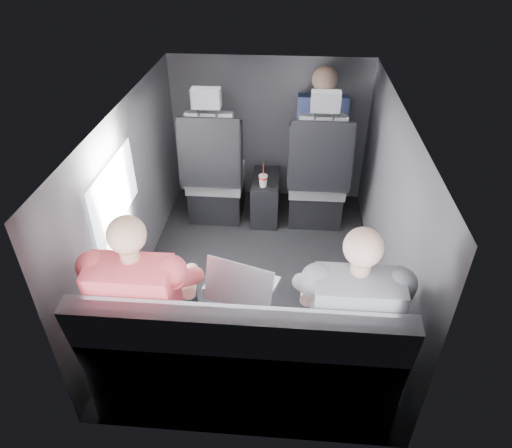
# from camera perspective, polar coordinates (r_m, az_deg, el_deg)

# --- Properties ---
(floor) EXTENTS (2.60, 2.60, 0.00)m
(floor) POSITION_cam_1_polar(r_m,az_deg,el_deg) (3.58, 0.27, -6.71)
(floor) COLOR black
(floor) RESTS_ON ground
(ceiling) EXTENTS (2.60, 2.60, 0.00)m
(ceiling) POSITION_cam_1_polar(r_m,az_deg,el_deg) (2.87, 0.34, 13.98)
(ceiling) COLOR #B2B2AD
(ceiling) RESTS_ON panel_back
(panel_left) EXTENTS (0.02, 2.60, 1.35)m
(panel_left) POSITION_cam_1_polar(r_m,az_deg,el_deg) (3.35, -15.24, 3.06)
(panel_left) COLOR #56565B
(panel_left) RESTS_ON floor
(panel_right) EXTENTS (0.02, 2.60, 1.35)m
(panel_right) POSITION_cam_1_polar(r_m,az_deg,el_deg) (3.24, 16.37, 1.71)
(panel_right) COLOR #56565B
(panel_right) RESTS_ON floor
(panel_front) EXTENTS (1.80, 0.02, 1.35)m
(panel_front) POSITION_cam_1_polar(r_m,az_deg,el_deg) (4.33, 1.65, 11.62)
(panel_front) COLOR #56565B
(panel_front) RESTS_ON floor
(panel_back) EXTENTS (1.80, 0.02, 1.35)m
(panel_back) POSITION_cam_1_polar(r_m,az_deg,el_deg) (2.19, -2.41, -15.82)
(panel_back) COLOR #56565B
(panel_back) RESTS_ON floor
(side_window) EXTENTS (0.02, 0.75, 0.42)m
(side_window) POSITION_cam_1_polar(r_m,az_deg,el_deg) (3.00, -17.21, 3.72)
(side_window) COLOR white
(side_window) RESTS_ON panel_left
(seatbelt) EXTENTS (0.35, 0.11, 0.59)m
(seatbelt) POSITION_cam_1_polar(r_m,az_deg,el_deg) (3.71, 8.17, 9.30)
(seatbelt) COLOR black
(seatbelt) RESTS_ON front_seat_right
(front_seat_left) EXTENTS (0.52, 0.58, 1.26)m
(front_seat_left) POSITION_cam_1_polar(r_m,az_deg,el_deg) (4.08, -5.14, 5.72)
(front_seat_left) COLOR black
(front_seat_left) RESTS_ON floor
(front_seat_right) EXTENTS (0.52, 0.58, 1.26)m
(front_seat_right) POSITION_cam_1_polar(r_m,az_deg,el_deg) (4.04, 7.62, 5.19)
(front_seat_right) COLOR black
(front_seat_right) RESTS_ON floor
(center_console) EXTENTS (0.24, 0.48, 0.41)m
(center_console) POSITION_cam_1_polar(r_m,az_deg,el_deg) (4.17, 1.21, 3.35)
(center_console) COLOR black
(center_console) RESTS_ON floor
(rear_bench) EXTENTS (1.60, 0.57, 0.92)m
(rear_bench) POSITION_cam_1_polar(r_m,az_deg,el_deg) (2.62, -1.59, -16.95)
(rear_bench) COLOR slate
(rear_bench) RESTS_ON floor
(soda_cup) EXTENTS (0.08, 0.08, 0.23)m
(soda_cup) POSITION_cam_1_polar(r_m,az_deg,el_deg) (3.91, 0.90, 5.49)
(soda_cup) COLOR white
(soda_cup) RESTS_ON center_console
(laptop_white) EXTENTS (0.36, 0.41, 0.22)m
(laptop_white) POSITION_cam_1_polar(r_m,az_deg,el_deg) (2.66, -12.86, -7.03)
(laptop_white) COLOR silver
(laptop_white) RESTS_ON passenger_rear_left
(laptop_silver) EXTENTS (0.45, 0.45, 0.27)m
(laptop_silver) POSITION_cam_1_polar(r_m,az_deg,el_deg) (2.57, -1.93, -7.55)
(laptop_silver) COLOR silver
(laptop_silver) RESTS_ON rear_bench
(laptop_black) EXTENTS (0.33, 0.31, 0.22)m
(laptop_black) POSITION_cam_1_polar(r_m,az_deg,el_deg) (2.61, 10.74, -7.83)
(laptop_black) COLOR black
(laptop_black) RESTS_ON passenger_rear_right
(passenger_rear_left) EXTENTS (0.52, 0.63, 1.24)m
(passenger_rear_left) POSITION_cam_1_polar(r_m,az_deg,el_deg) (2.53, -13.34, -9.45)
(passenger_rear_left) COLOR #343339
(passenger_rear_left) RESTS_ON rear_bench
(passenger_rear_right) EXTENTS (0.51, 0.63, 1.24)m
(passenger_rear_right) POSITION_cam_1_polar(r_m,az_deg,el_deg) (2.46, 11.43, -10.95)
(passenger_rear_right) COLOR navy
(passenger_rear_right) RESTS_ON rear_bench
(passenger_front_right) EXTENTS (0.43, 0.43, 0.90)m
(passenger_front_right) POSITION_cam_1_polar(r_m,az_deg,el_deg) (4.11, 8.07, 11.33)
(passenger_front_right) COLOR navy
(passenger_front_right) RESTS_ON front_seat_right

